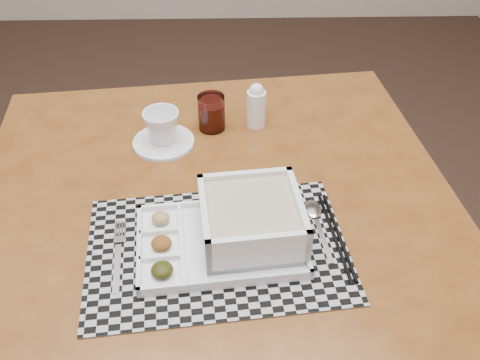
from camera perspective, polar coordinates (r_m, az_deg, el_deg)
name	(u,v)px	position (r m, az deg, el deg)	size (l,w,h in m)	color
floor	(27,315)	(2.05, -21.77, -13.27)	(5.00, 5.00, 0.00)	#312218
dining_table	(218,230)	(1.20, -2.38, -5.31)	(1.14, 1.14, 0.78)	#5B2A10
placemat	(218,249)	(1.05, -2.40, -7.35)	(0.50, 0.34, 0.00)	#A2A2A9
serving_tray	(243,226)	(1.04, 0.30, -4.91)	(0.34, 0.25, 0.09)	white
fork	(120,254)	(1.06, -12.72, -7.66)	(0.04, 0.19, 0.00)	silver
spoon	(314,214)	(1.12, 7.93, -3.57)	(0.04, 0.18, 0.01)	silver
chopsticks	(337,236)	(1.08, 10.27, -5.87)	(0.04, 0.24, 0.01)	black
saucer	(164,142)	(1.32, -8.14, 3.99)	(0.15, 0.15, 0.01)	white
cup	(162,127)	(1.29, -8.33, 5.64)	(0.09, 0.09, 0.08)	white
juice_glass	(212,114)	(1.34, -3.06, 7.06)	(0.07, 0.07, 0.09)	white
creamer_bottle	(256,106)	(1.35, 1.74, 7.94)	(0.05, 0.05, 0.12)	white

